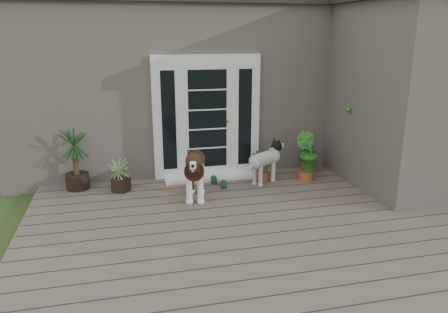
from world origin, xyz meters
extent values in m
cube|color=#6B5B4C|center=(0.00, 0.40, 0.06)|extent=(6.20, 4.60, 0.12)
cube|color=#665E54|center=(0.00, 4.65, 1.55)|extent=(7.40, 4.00, 3.10)
cube|color=#2D2826|center=(0.00, 4.65, 3.20)|extent=(7.60, 4.20, 0.20)
cube|color=#665E54|center=(2.90, 1.50, 1.55)|extent=(1.60, 2.40, 3.10)
cube|color=white|center=(-0.20, 2.60, 1.19)|extent=(1.90, 0.14, 2.15)
cube|color=white|center=(-0.20, 2.40, 0.14)|extent=(1.60, 0.40, 0.05)
imported|color=#195017|center=(0.69, 2.13, 0.39)|extent=(0.59, 0.59, 0.54)
imported|color=#1F621C|center=(1.42, 1.93, 0.44)|extent=(0.59, 0.59, 0.63)
imported|color=#1B5D1A|center=(1.69, 2.40, 0.38)|extent=(0.40, 0.40, 0.52)
camera|label=1|loc=(-1.66, -4.71, 2.60)|focal=34.44mm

